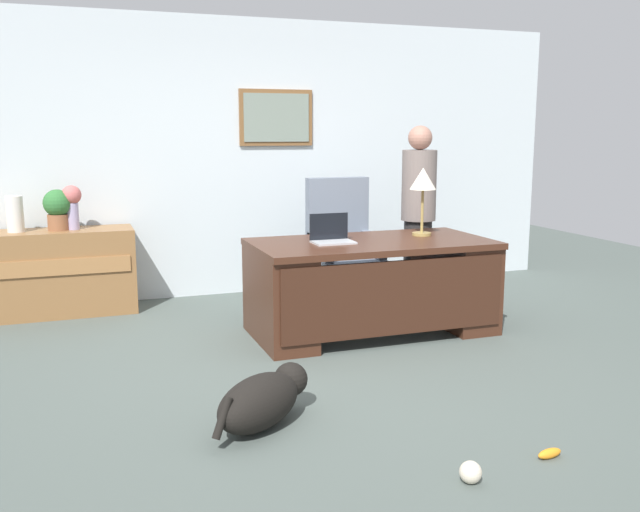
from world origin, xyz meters
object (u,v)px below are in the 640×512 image
Objects in this scene: armchair at (343,250)px; person_standing at (418,214)px; vase_with_flowers at (72,203)px; desk at (372,283)px; potted_plant at (57,208)px; dog_toy_bone at (550,453)px; desk_lamp at (423,183)px; vase_empty at (15,214)px; dog_lying at (263,400)px; laptop at (331,235)px; dog_toy_ball at (471,472)px; credenza at (51,273)px.

armchair is 0.78m from person_standing.
desk is at bearing -33.68° from vase_with_flowers.
armchair is 3.30× the size of potted_plant.
dog_toy_bone is at bearing -93.36° from armchair.
armchair is 1.14m from desk_lamp.
potted_plant is at bearing 0.00° from vase_empty.
vase_empty is at bearing 124.58° from dog_toy_bone.
armchair is 2.10× the size of desk_lamp.
dog_lying is 1.94m from laptop.
desk_lamp reaches higher than dog_toy_ball.
desk_lamp is at bearing 77.00° from dog_toy_bone.
desk_lamp reaches higher than vase_empty.
desk_lamp is (0.38, -0.83, 0.68)m from armchair.
armchair is at bearing -11.61° from potted_plant.
desk is 0.52m from laptop.
laptop reaches higher than credenza.
vase_empty is at bearing 115.09° from dog_lying.
armchair is (0.13, 0.98, 0.10)m from desk.
desk is 2.87m from credenza.
desk_lamp is 3.90× the size of dog_toy_bone.
dog_toy_bone is at bearing -55.42° from vase_empty.
dog_toy_bone is (-0.06, -2.35, -0.39)m from desk.
vase_with_flowers is (-3.04, 0.74, 0.14)m from person_standing.
vase_empty is at bearing 157.41° from desk_lamp.
armchair is at bearing 63.18° from laptop.
armchair is 3.37m from dog_toy_bone.
vase_with_flowers is 3.68× the size of dog_toy_ball.
laptop is at bearing -148.29° from person_standing.
person_standing reaches higher than vase_with_flowers.
dog_toy_bone is at bearing -60.44° from vase_with_flowers.
dog_toy_ball is at bearing -112.84° from desk_lamp.
vase_empty reaches higher than credenza.
person_standing is at bearing 46.58° from dog_lying.
laptop is 2.61m from dog_toy_ball.
person_standing reaches higher than dog_lying.
vase_with_flowers is 0.48m from vase_empty.
laptop is at bearing -35.32° from potted_plant.
dog_toy_bone is (2.18, -3.84, -0.97)m from vase_with_flowers.
vase_empty is (-3.50, 0.74, 0.05)m from person_standing.
armchair is at bearing -12.19° from vase_with_flowers.
credenza is 0.86× the size of person_standing.
armchair is 3.71× the size of laptop.
vase_empty is (-3.22, 1.34, -0.28)m from desk_lamp.
person_standing is at bearing -13.17° from potted_plant.
dog_lying is 2.12× the size of laptop.
potted_plant is (-1.04, 2.97, 0.80)m from dog_lying.
person_standing reaches higher than laptop.
armchair is 1.08m from laptop.
dog_lying is at bearing -131.70° from desk.
dog_toy_bone is (0.51, 0.08, -0.03)m from dog_toy_ball.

